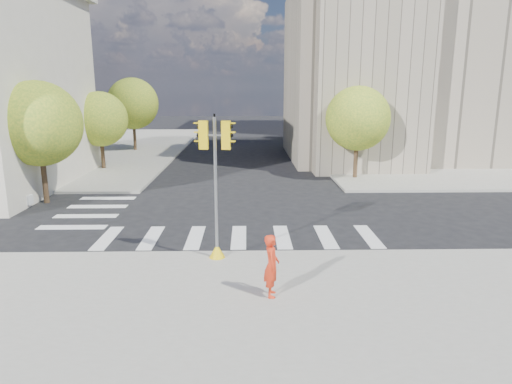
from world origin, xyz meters
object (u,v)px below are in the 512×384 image
at_px(lamp_near, 352,108).
at_px(traffic_signal, 216,198).
at_px(photographer, 272,266).
at_px(lamp_far, 321,102).

bearing_deg(lamp_near, traffic_signal, -115.32).
bearing_deg(photographer, traffic_signal, 30.68).
distance_m(lamp_near, traffic_signal, 20.76).
xyz_separation_m(lamp_near, traffic_signal, (-8.82, -18.65, -2.27)).
bearing_deg(photographer, lamp_far, -10.36).
height_order(traffic_signal, photographer, traffic_signal).
relative_size(traffic_signal, photographer, 2.73).
height_order(lamp_near, photographer, lamp_near).
xyz_separation_m(lamp_far, photographer, (-7.06, -35.72, -3.51)).
bearing_deg(lamp_near, photographer, -108.00).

